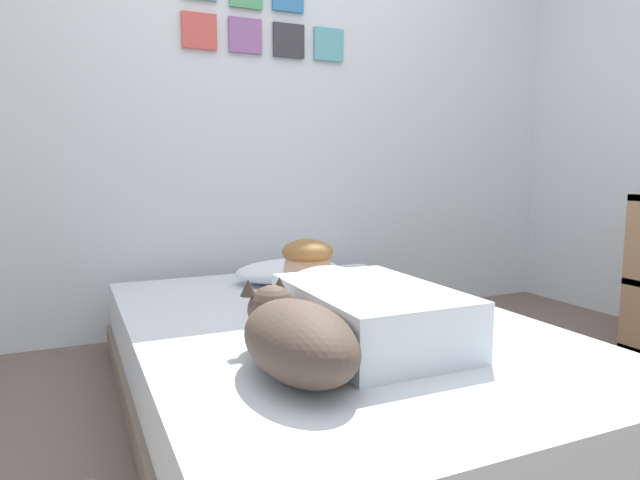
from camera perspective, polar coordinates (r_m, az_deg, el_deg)
ground_plane at (r=1.94m, az=10.87°, el=-19.50°), size 11.66×11.66×0.00m
back_wall at (r=3.18m, az=-5.71°, el=14.17°), size 3.83×0.12×2.50m
bed at (r=2.09m, az=1.07°, el=-12.58°), size 1.40×2.09×0.33m
pillow at (r=2.69m, az=-3.20°, el=-3.17°), size 0.52×0.32×0.11m
person_lying at (r=1.89m, az=3.05°, el=-6.15°), size 0.43×0.92×0.27m
dog at (r=1.51m, az=-2.54°, el=-9.74°), size 0.26×0.57×0.21m
coffee_cup at (r=2.48m, az=-2.09°, el=-4.45°), size 0.12×0.09×0.07m
cell_phone at (r=2.04m, az=0.75°, el=-8.06°), size 0.07×0.14×0.01m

